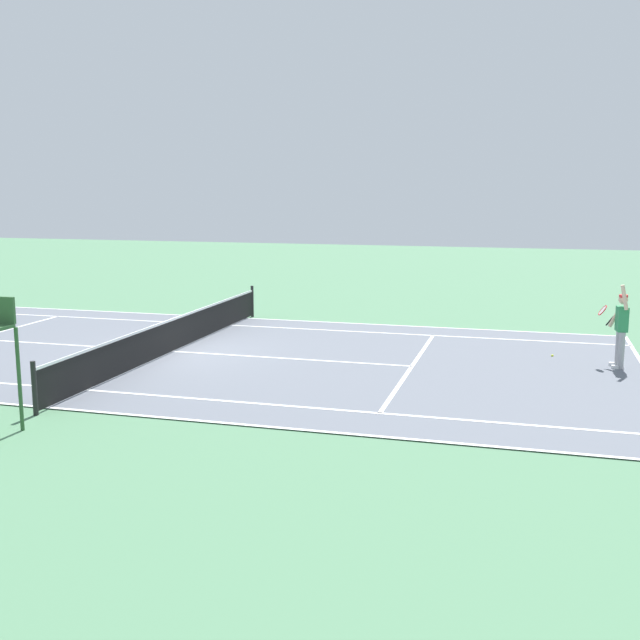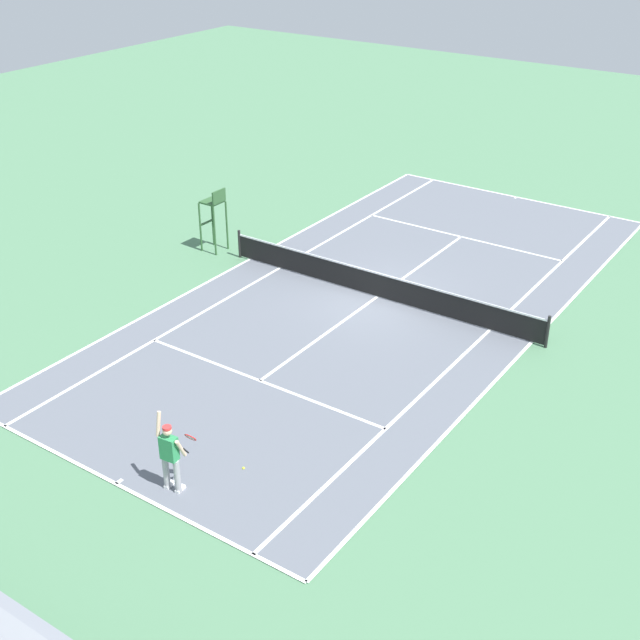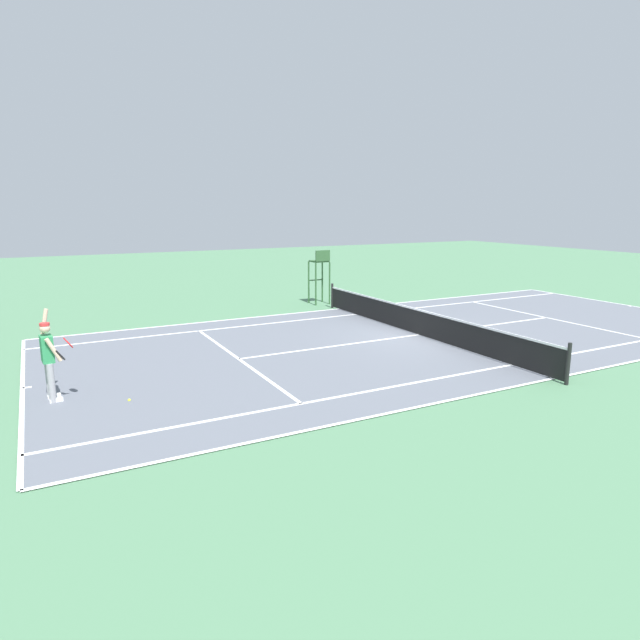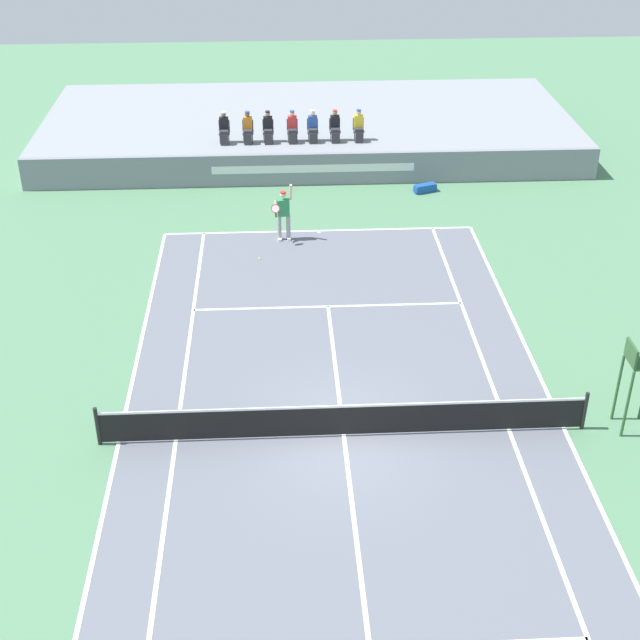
# 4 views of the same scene
# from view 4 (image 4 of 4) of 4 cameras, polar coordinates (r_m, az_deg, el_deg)

# --- Properties ---
(ground_plane) EXTENTS (80.00, 80.00, 0.00)m
(ground_plane) POSITION_cam_4_polar(r_m,az_deg,el_deg) (22.53, 1.50, -7.29)
(ground_plane) COLOR #4C7A56
(court) EXTENTS (11.08, 23.88, 0.03)m
(court) POSITION_cam_4_polar(r_m,az_deg,el_deg) (22.52, 1.50, -7.27)
(court) COLOR slate
(court) RESTS_ON ground
(net) EXTENTS (11.98, 0.10, 1.07)m
(net) POSITION_cam_4_polar(r_m,az_deg,el_deg) (22.21, 1.52, -6.22)
(net) COLOR black
(net) RESTS_ON ground
(barrier_wall) EXTENTS (22.92, 0.25, 1.30)m
(barrier_wall) POSITION_cam_4_polar(r_m,az_deg,el_deg) (36.54, -0.44, 9.45)
(barrier_wall) COLOR gray
(barrier_wall) RESTS_ON ground
(bleacher_platform) EXTENTS (22.92, 9.89, 1.30)m
(bleacher_platform) POSITION_cam_4_polar(r_m,az_deg,el_deg) (41.30, -0.77, 11.98)
(bleacher_platform) COLOR gray
(bleacher_platform) RESTS_ON ground
(spectator_seated_0) EXTENTS (0.44, 0.60, 1.27)m
(spectator_seated_0) POSITION_cam_4_polar(r_m,az_deg,el_deg) (37.45, -6.04, 11.87)
(spectator_seated_0) COLOR #474C56
(spectator_seated_0) RESTS_ON bleacher_platform
(spectator_seated_1) EXTENTS (0.44, 0.60, 1.27)m
(spectator_seated_1) POSITION_cam_4_polar(r_m,az_deg,el_deg) (37.41, -4.55, 11.92)
(spectator_seated_1) COLOR #474C56
(spectator_seated_1) RESTS_ON bleacher_platform
(spectator_seated_2) EXTENTS (0.44, 0.60, 1.27)m
(spectator_seated_2) POSITION_cam_4_polar(r_m,az_deg,el_deg) (37.40, -3.28, 11.96)
(spectator_seated_2) COLOR #474C56
(spectator_seated_2) RESTS_ON bleacher_platform
(spectator_seated_3) EXTENTS (0.44, 0.60, 1.27)m
(spectator_seated_3) POSITION_cam_4_polar(r_m,az_deg,el_deg) (37.41, -1.75, 12.00)
(spectator_seated_3) COLOR #474C56
(spectator_seated_3) RESTS_ON bleacher_platform
(spectator_seated_4) EXTENTS (0.44, 0.60, 1.27)m
(spectator_seated_4) POSITION_cam_4_polar(r_m,az_deg,el_deg) (37.43, -0.46, 12.02)
(spectator_seated_4) COLOR #474C56
(spectator_seated_4) RESTS_ON bleacher_platform
(spectator_seated_5) EXTENTS (0.44, 0.60, 1.27)m
(spectator_seated_5) POSITION_cam_4_polar(r_m,az_deg,el_deg) (37.48, 0.95, 12.05)
(spectator_seated_5) COLOR #474C56
(spectator_seated_5) RESTS_ON bleacher_platform
(spectator_seated_6) EXTENTS (0.44, 0.60, 1.27)m
(spectator_seated_6) POSITION_cam_4_polar(r_m,az_deg,el_deg) (37.56, 2.44, 12.06)
(spectator_seated_6) COLOR #474C56
(spectator_seated_6) RESTS_ON bleacher_platform
(tennis_player) EXTENTS (0.75, 0.68, 2.08)m
(tennis_player) POSITION_cam_4_polar(r_m,az_deg,el_deg) (31.70, -2.31, 6.68)
(tennis_player) COLOR #9E9EA3
(tennis_player) RESTS_ON ground
(tennis_ball) EXTENTS (0.07, 0.07, 0.07)m
(tennis_ball) POSITION_cam_4_polar(r_m,az_deg,el_deg) (30.74, -3.81, 3.86)
(tennis_ball) COLOR #D1E533
(tennis_ball) RESTS_ON ground
(umpire_chair) EXTENTS (0.77, 0.77, 2.44)m
(umpire_chair) POSITION_cam_4_polar(r_m,az_deg,el_deg) (23.21, 19.33, -3.28)
(umpire_chair) COLOR #2D562D
(umpire_chair) RESTS_ON ground
(equipment_bag) EXTENTS (0.96, 0.62, 0.32)m
(equipment_bag) POSITION_cam_4_polar(r_m,az_deg,el_deg) (36.22, 6.61, 8.22)
(equipment_bag) COLOR #194799
(equipment_bag) RESTS_ON ground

